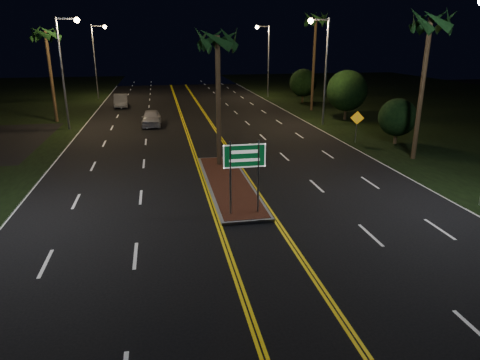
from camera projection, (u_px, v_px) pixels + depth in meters
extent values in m
plane|color=black|center=(259.00, 245.00, 15.96)|extent=(120.00, 120.00, 0.00)
cube|color=gray|center=(229.00, 184.00, 22.47)|extent=(2.25, 10.25, 0.15)
cube|color=#592819|center=(229.00, 182.00, 22.44)|extent=(2.00, 10.00, 0.02)
cylinder|color=gray|center=(230.00, 178.00, 17.92)|extent=(0.08, 0.08, 3.20)
cylinder|color=gray|center=(258.00, 177.00, 18.13)|extent=(0.08, 0.08, 3.20)
cube|color=#07471E|center=(244.00, 156.00, 17.72)|extent=(1.80, 0.04, 1.00)
cube|color=white|center=(245.00, 156.00, 17.70)|extent=(1.80, 0.01, 1.00)
cylinder|color=gray|center=(63.00, 75.00, 35.01)|extent=(0.18, 0.18, 9.00)
cube|color=gray|center=(66.00, 19.00, 33.78)|extent=(1.60, 0.12, 0.12)
sphere|color=#EBB569|center=(77.00, 20.00, 33.96)|extent=(0.44, 0.44, 0.44)
cylinder|color=gray|center=(95.00, 63.00, 53.67)|extent=(0.18, 0.18, 9.00)
cube|color=gray|center=(98.00, 26.00, 52.45)|extent=(1.60, 0.12, 0.12)
sphere|color=#EBB569|center=(105.00, 27.00, 52.62)|extent=(0.44, 0.44, 0.44)
cylinder|color=gray|center=(326.00, 73.00, 37.02)|extent=(0.18, 0.18, 9.00)
cube|color=gray|center=(320.00, 20.00, 35.51)|extent=(1.60, 0.12, 0.12)
sphere|color=#EBB569|center=(311.00, 21.00, 35.40)|extent=(0.44, 0.44, 0.44)
cylinder|color=gray|center=(269.00, 62.00, 55.68)|extent=(0.18, 0.18, 9.00)
cube|color=gray|center=(263.00, 26.00, 54.18)|extent=(1.60, 0.12, 0.12)
sphere|color=#EBB569|center=(257.00, 27.00, 54.07)|extent=(0.44, 0.44, 0.44)
cylinder|color=#382819|center=(218.00, 104.00, 24.58)|extent=(0.28, 0.28, 7.50)
cylinder|color=#382819|center=(51.00, 78.00, 38.58)|extent=(0.28, 0.28, 8.00)
cylinder|color=#382819|center=(422.00, 92.00, 26.16)|extent=(0.28, 0.28, 8.50)
cylinder|color=#382819|center=(314.00, 65.00, 44.72)|extent=(0.28, 0.28, 9.50)
cylinder|color=#382819|center=(395.00, 138.00, 31.26)|extent=(0.24, 0.24, 0.90)
sphere|color=black|center=(398.00, 117.00, 30.79)|extent=(2.70, 2.70, 2.70)
cylinder|color=#382819|center=(345.00, 113.00, 40.62)|extent=(0.24, 0.24, 1.26)
sphere|color=black|center=(347.00, 91.00, 39.97)|extent=(3.78, 3.78, 3.78)
cylinder|color=#382819|center=(302.00, 98.00, 51.81)|extent=(0.24, 0.24, 1.08)
sphere|color=black|center=(303.00, 83.00, 51.25)|extent=(3.24, 3.24, 3.24)
imported|color=silver|center=(151.00, 117.00, 37.73)|extent=(2.20, 4.88, 1.61)
imported|color=#ADB0B7|center=(121.00, 100.00, 48.40)|extent=(2.37, 4.96, 1.61)
cylinder|color=gray|center=(356.00, 129.00, 31.43)|extent=(0.07, 0.07, 2.03)
cube|color=#FFA40D|center=(357.00, 118.00, 31.15)|extent=(0.90, 0.44, 0.98)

